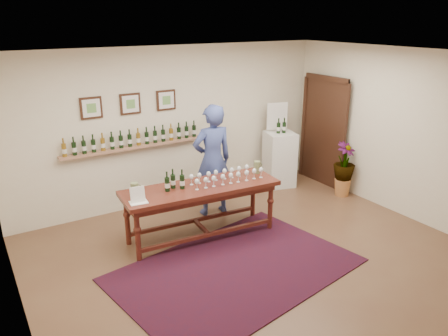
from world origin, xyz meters
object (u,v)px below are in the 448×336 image
tasting_table (201,194)px  person (212,160)px  display_pedestal (279,159)px  potted_plant (344,169)px

tasting_table → person: size_ratio=1.27×
display_pedestal → potted_plant: (0.69, -1.08, -0.02)m
potted_plant → person: 2.62m
tasting_table → display_pedestal: display_pedestal is taller
display_pedestal → person: (-1.81, -0.45, 0.41)m
display_pedestal → potted_plant: 1.28m
display_pedestal → person: 1.91m
tasting_table → potted_plant: size_ratio=2.70×
potted_plant → person: bearing=165.8°
tasting_table → person: bearing=53.0°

